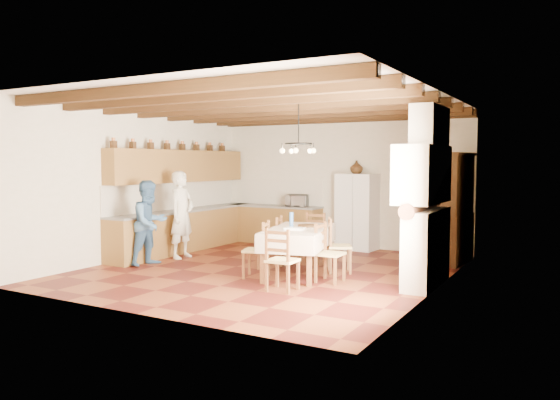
% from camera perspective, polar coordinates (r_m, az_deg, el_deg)
% --- Properties ---
extents(floor, '(6.00, 6.50, 0.02)m').
position_cam_1_polar(floor, '(9.88, -1.37, -7.39)').
color(floor, '#491610').
rests_on(floor, ground).
extents(ceiling, '(6.00, 6.50, 0.02)m').
position_cam_1_polar(ceiling, '(9.75, -1.40, 10.29)').
color(ceiling, white).
rests_on(ceiling, ground).
extents(wall_back, '(6.00, 0.02, 3.00)m').
position_cam_1_polar(wall_back, '(12.61, 6.24, 1.97)').
color(wall_back, beige).
rests_on(wall_back, ground).
extents(wall_front, '(6.00, 0.02, 3.00)m').
position_cam_1_polar(wall_front, '(7.10, -15.00, 0.30)').
color(wall_front, beige).
rests_on(wall_front, ground).
extents(wall_left, '(0.02, 6.50, 3.00)m').
position_cam_1_polar(wall_left, '(11.53, -14.34, 1.68)').
color(wall_left, beige).
rests_on(wall_left, ground).
extents(wall_right, '(0.02, 6.50, 3.00)m').
position_cam_1_polar(wall_right, '(8.56, 16.19, 0.88)').
color(wall_right, beige).
rests_on(wall_right, ground).
extents(ceiling_beams, '(6.00, 6.30, 0.16)m').
position_cam_1_polar(ceiling_beams, '(9.74, -1.40, 9.70)').
color(ceiling_beams, '#332211').
rests_on(ceiling_beams, ground).
extents(lower_cabinets_left, '(0.60, 4.30, 0.86)m').
position_cam_1_polar(lower_cabinets_left, '(12.20, -9.78, -3.18)').
color(lower_cabinets_left, brown).
rests_on(lower_cabinets_left, ground).
extents(lower_cabinets_back, '(2.30, 0.60, 0.86)m').
position_cam_1_polar(lower_cabinets_back, '(13.11, -0.58, -2.63)').
color(lower_cabinets_back, brown).
rests_on(lower_cabinets_back, ground).
extents(countertop_left, '(0.62, 4.30, 0.04)m').
position_cam_1_polar(countertop_left, '(12.15, -9.80, -1.07)').
color(countertop_left, slate).
rests_on(countertop_left, lower_cabinets_left).
extents(countertop_back, '(2.34, 0.62, 0.04)m').
position_cam_1_polar(countertop_back, '(13.06, -0.58, -0.66)').
color(countertop_back, slate).
rests_on(countertop_back, lower_cabinets_back).
extents(backsplash_left, '(0.03, 4.30, 0.60)m').
position_cam_1_polar(backsplash_left, '(12.31, -10.85, 0.47)').
color(backsplash_left, silver).
rests_on(backsplash_left, ground).
extents(backsplash_back, '(2.30, 0.03, 0.60)m').
position_cam_1_polar(backsplash_back, '(13.29, 0.03, 0.80)').
color(backsplash_back, silver).
rests_on(backsplash_back, ground).
extents(upper_cabinets, '(0.35, 4.20, 0.70)m').
position_cam_1_polar(upper_cabinets, '(12.19, -10.31, 3.50)').
color(upper_cabinets, brown).
rests_on(upper_cabinets, ground).
extents(fireplace, '(0.56, 1.60, 2.80)m').
position_cam_1_polar(fireplace, '(8.83, 14.65, 0.35)').
color(fireplace, beige).
rests_on(fireplace, ground).
extents(wall_picture, '(0.34, 0.03, 0.42)m').
position_cam_1_polar(wall_picture, '(12.04, 13.00, 3.46)').
color(wall_picture, '#301E14').
rests_on(wall_picture, ground).
extents(refrigerator, '(0.90, 0.76, 1.68)m').
position_cam_1_polar(refrigerator, '(12.25, 8.20, -1.20)').
color(refrigerator, white).
rests_on(refrigerator, floor).
extents(hutch, '(0.60, 1.21, 2.12)m').
position_cam_1_polar(hutch, '(10.97, 17.70, -0.80)').
color(hutch, '#3C2311').
rests_on(hutch, floor).
extents(dining_table, '(1.35, 2.02, 0.81)m').
position_cam_1_polar(dining_table, '(9.37, 1.93, -3.47)').
color(dining_table, '#F0EACE').
rests_on(dining_table, floor).
extents(chandelier, '(0.47, 0.47, 0.03)m').
position_cam_1_polar(chandelier, '(9.29, 1.95, 5.90)').
color(chandelier, black).
rests_on(chandelier, ground).
extents(chair_left_near, '(0.51, 0.52, 0.96)m').
position_cam_1_polar(chair_left_near, '(9.20, -2.50, -5.15)').
color(chair_left_near, brown).
rests_on(chair_left_near, floor).
extents(chair_left_far, '(0.50, 0.52, 0.96)m').
position_cam_1_polar(chair_left_far, '(9.98, -1.05, -4.43)').
color(chair_left_far, brown).
rests_on(chair_left_far, floor).
extents(chair_right_near, '(0.40, 0.42, 0.96)m').
position_cam_1_polar(chair_right_near, '(8.88, 5.26, -5.50)').
color(chair_right_near, brown).
rests_on(chair_right_near, floor).
extents(chair_right_far, '(0.55, 0.56, 0.96)m').
position_cam_1_polar(chair_right_far, '(9.67, 6.25, -4.72)').
color(chair_right_far, brown).
rests_on(chair_right_far, floor).
extents(chair_end_near, '(0.43, 0.41, 0.96)m').
position_cam_1_polar(chair_end_near, '(8.25, 0.26, -6.21)').
color(chair_end_near, brown).
rests_on(chair_end_near, floor).
extents(chair_end_far, '(0.44, 0.43, 0.96)m').
position_cam_1_polar(chair_end_far, '(10.55, 3.38, -3.97)').
color(chair_end_far, brown).
rests_on(chair_end_far, floor).
extents(person_man, '(0.45, 0.66, 1.76)m').
position_cam_1_polar(person_man, '(11.17, -10.22, -1.52)').
color(person_man, white).
rests_on(person_man, floor).
extents(person_woman_blue, '(0.69, 0.84, 1.60)m').
position_cam_1_polar(person_woman_blue, '(10.53, -13.44, -2.34)').
color(person_woman_blue, teal).
rests_on(person_woman_blue, floor).
extents(person_woman_red, '(0.67, 0.94, 1.49)m').
position_cam_1_polar(person_woman_red, '(10.00, 13.79, -3.00)').
color(person_woman_red, '#B1273A').
rests_on(person_woman_red, floor).
extents(microwave, '(0.57, 0.45, 0.28)m').
position_cam_1_polar(microwave, '(12.76, 1.78, -0.07)').
color(microwave, silver).
rests_on(microwave, countertop_back).
extents(fridge_vase, '(0.29, 0.29, 0.30)m').
position_cam_1_polar(fridge_vase, '(12.22, 8.00, 3.42)').
color(fridge_vase, '#3C2311').
rests_on(fridge_vase, refrigerator).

